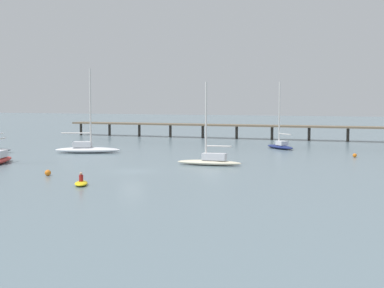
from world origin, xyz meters
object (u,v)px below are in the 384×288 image
(dinghy_yellow, at_px, (81,183))
(mooring_buoy_far, at_px, (355,155))
(sailboat_cream, at_px, (210,160))
(pier, at_px, (328,122))
(mooring_buoy_outer, at_px, (48,173))
(sailboat_white, at_px, (87,148))
(sailboat_navy, at_px, (280,145))

(dinghy_yellow, height_order, mooring_buoy_far, dinghy_yellow)
(sailboat_cream, relative_size, dinghy_yellow, 3.52)
(pier, height_order, sailboat_cream, sailboat_cream)
(mooring_buoy_outer, distance_m, mooring_buoy_far, 38.21)
(sailboat_cream, relative_size, sailboat_white, 0.81)
(pier, distance_m, sailboat_cream, 42.14)
(sailboat_white, distance_m, mooring_buoy_outer, 22.89)
(dinghy_yellow, bearing_deg, sailboat_navy, 78.36)
(sailboat_navy, bearing_deg, mooring_buoy_outer, -111.63)
(sailboat_navy, height_order, sailboat_white, sailboat_white)
(sailboat_navy, xyz_separation_m, mooring_buoy_far, (11.31, -8.72, -0.36))
(sailboat_cream, relative_size, mooring_buoy_far, 18.09)
(sailboat_navy, height_order, dinghy_yellow, sailboat_navy)
(sailboat_white, bearing_deg, mooring_buoy_far, 11.33)
(sailboat_white, xyz_separation_m, dinghy_yellow, (14.92, -25.14, -0.46))
(dinghy_yellow, xyz_separation_m, mooring_buoy_outer, (-6.19, 3.98, 0.07))
(sailboat_navy, bearing_deg, dinghy_yellow, -101.64)
(sailboat_white, height_order, dinghy_yellow, sailboat_white)
(pier, height_order, sailboat_navy, sailboat_navy)
(pier, xyz_separation_m, sailboat_navy, (-4.61, -18.22, -2.75))
(pier, height_order, mooring_buoy_outer, pier)
(sailboat_navy, height_order, mooring_buoy_far, sailboat_navy)
(pier, distance_m, mooring_buoy_outer, 58.37)
(sailboat_white, bearing_deg, mooring_buoy_outer, -67.58)
(sailboat_cream, bearing_deg, mooring_buoy_far, 45.37)
(pier, relative_size, sailboat_navy, 7.62)
(sailboat_white, distance_m, dinghy_yellow, 29.23)
(sailboat_navy, distance_m, mooring_buoy_far, 14.29)
(sailboat_navy, distance_m, sailboat_white, 28.10)
(mooring_buoy_far, bearing_deg, sailboat_white, -168.67)
(pier, relative_size, mooring_buoy_outer, 128.75)
(mooring_buoy_outer, bearing_deg, sailboat_white, 112.42)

